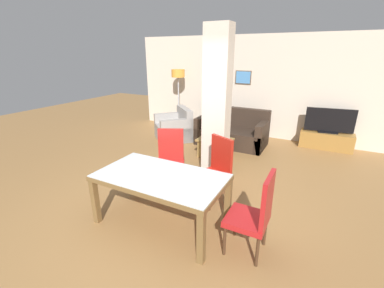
{
  "coord_description": "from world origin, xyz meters",
  "views": [
    {
      "loc": [
        1.78,
        -2.5,
        2.25
      ],
      "look_at": [
        0.0,
        0.9,
        0.87
      ],
      "focal_mm": 24.0,
      "sensor_mm": 36.0,
      "label": 1
    }
  ],
  "objects_px": {
    "tv_screen": "(330,121)",
    "dining_table": "(161,184)",
    "sofa": "(232,133)",
    "bottle": "(221,136)",
    "dining_chair_far_right": "(216,168)",
    "tv_stand": "(326,140)",
    "armchair": "(175,129)",
    "dining_chair_far_left": "(170,158)",
    "dining_chair_head_right": "(255,213)",
    "floor_lamp": "(178,79)",
    "coffee_table": "(215,147)"
  },
  "relations": [
    {
      "from": "coffee_table",
      "to": "tv_screen",
      "type": "relative_size",
      "value": 0.69
    },
    {
      "from": "dining_chair_head_right",
      "to": "dining_table",
      "type": "bearing_deg",
      "value": 90.0
    },
    {
      "from": "armchair",
      "to": "tv_screen",
      "type": "height_order",
      "value": "tv_screen"
    },
    {
      "from": "tv_screen",
      "to": "dining_table",
      "type": "bearing_deg",
      "value": 57.93
    },
    {
      "from": "dining_chair_far_left",
      "to": "sofa",
      "type": "bearing_deg",
      "value": -119.18
    },
    {
      "from": "dining_chair_far_right",
      "to": "tv_screen",
      "type": "bearing_deg",
      "value": -88.46
    },
    {
      "from": "dining_chair_head_right",
      "to": "dining_chair_far_left",
      "type": "bearing_deg",
      "value": 61.88
    },
    {
      "from": "sofa",
      "to": "floor_lamp",
      "type": "relative_size",
      "value": 0.96
    },
    {
      "from": "floor_lamp",
      "to": "armchair",
      "type": "bearing_deg",
      "value": -66.59
    },
    {
      "from": "dining_table",
      "to": "dining_chair_head_right",
      "type": "distance_m",
      "value": 1.27
    },
    {
      "from": "dining_chair_far_left",
      "to": "sofa",
      "type": "distance_m",
      "value": 2.68
    },
    {
      "from": "coffee_table",
      "to": "sofa",
      "type": "bearing_deg",
      "value": 86.49
    },
    {
      "from": "bottle",
      "to": "tv_stand",
      "type": "relative_size",
      "value": 0.23
    },
    {
      "from": "dining_chair_head_right",
      "to": "bottle",
      "type": "height_order",
      "value": "dining_chair_head_right"
    },
    {
      "from": "tv_stand",
      "to": "floor_lamp",
      "type": "xyz_separation_m",
      "value": [
        -4.08,
        -0.2,
        1.32
      ]
    },
    {
      "from": "armchair",
      "to": "floor_lamp",
      "type": "height_order",
      "value": "floor_lamp"
    },
    {
      "from": "sofa",
      "to": "bottle",
      "type": "relative_size",
      "value": 6.27
    },
    {
      "from": "dining_chair_far_right",
      "to": "armchair",
      "type": "height_order",
      "value": "dining_chair_far_right"
    },
    {
      "from": "dining_table",
      "to": "dining_chair_far_right",
      "type": "height_order",
      "value": "dining_chair_far_right"
    },
    {
      "from": "dining_chair_head_right",
      "to": "dining_chair_far_right",
      "type": "relative_size",
      "value": 1.0
    },
    {
      "from": "sofa",
      "to": "tv_stand",
      "type": "height_order",
      "value": "sofa"
    },
    {
      "from": "dining_chair_head_right",
      "to": "coffee_table",
      "type": "relative_size",
      "value": 1.38
    },
    {
      "from": "sofa",
      "to": "tv_stand",
      "type": "distance_m",
      "value": 2.3
    },
    {
      "from": "dining_chair_far_right",
      "to": "tv_stand",
      "type": "relative_size",
      "value": 0.87
    },
    {
      "from": "coffee_table",
      "to": "dining_chair_far_right",
      "type": "bearing_deg",
      "value": -67.11
    },
    {
      "from": "dining_chair_far_left",
      "to": "coffee_table",
      "type": "xyz_separation_m",
      "value": [
        0.13,
        1.66,
        -0.33
      ]
    },
    {
      "from": "sofa",
      "to": "dining_chair_head_right",
      "type": "bearing_deg",
      "value": 112.77
    },
    {
      "from": "armchair",
      "to": "coffee_table",
      "type": "relative_size",
      "value": 1.69
    },
    {
      "from": "armchair",
      "to": "sofa",
      "type": "bearing_deg",
      "value": -123.53
    },
    {
      "from": "dining_chair_far_left",
      "to": "tv_stand",
      "type": "relative_size",
      "value": 0.87
    },
    {
      "from": "dining_table",
      "to": "dining_chair_head_right",
      "type": "xyz_separation_m",
      "value": [
        1.27,
        0.0,
        -0.04
      ]
    },
    {
      "from": "dining_chair_far_left",
      "to": "armchair",
      "type": "relative_size",
      "value": 0.82
    },
    {
      "from": "armchair",
      "to": "tv_screen",
      "type": "bearing_deg",
      "value": -119.67
    },
    {
      "from": "armchair",
      "to": "tv_stand",
      "type": "relative_size",
      "value": 1.06
    },
    {
      "from": "tv_screen",
      "to": "floor_lamp",
      "type": "bearing_deg",
      "value": -5.12
    },
    {
      "from": "sofa",
      "to": "armchair",
      "type": "height_order",
      "value": "sofa"
    },
    {
      "from": "tv_screen",
      "to": "dining_chair_far_left",
      "type": "bearing_deg",
      "value": 47.45
    },
    {
      "from": "dining_chair_far_right",
      "to": "armchair",
      "type": "bearing_deg",
      "value": -21.64
    },
    {
      "from": "tv_stand",
      "to": "tv_screen",
      "type": "xyz_separation_m",
      "value": [
        0.0,
        0.0,
        0.49
      ]
    },
    {
      "from": "dining_chair_head_right",
      "to": "floor_lamp",
      "type": "height_order",
      "value": "floor_lamp"
    },
    {
      "from": "dining_chair_head_right",
      "to": "tv_stand",
      "type": "relative_size",
      "value": 0.87
    },
    {
      "from": "floor_lamp",
      "to": "bottle",
      "type": "bearing_deg",
      "value": -38.74
    },
    {
      "from": "dining_chair_head_right",
      "to": "tv_screen",
      "type": "bearing_deg",
      "value": -8.83
    },
    {
      "from": "bottle",
      "to": "tv_screen",
      "type": "distance_m",
      "value": 2.75
    },
    {
      "from": "dining_chair_far_right",
      "to": "bottle",
      "type": "relative_size",
      "value": 3.8
    },
    {
      "from": "armchair",
      "to": "coffee_table",
      "type": "distance_m",
      "value": 1.6
    },
    {
      "from": "tv_stand",
      "to": "floor_lamp",
      "type": "height_order",
      "value": "floor_lamp"
    },
    {
      "from": "coffee_table",
      "to": "bottle",
      "type": "xyz_separation_m",
      "value": [
        0.16,
        -0.06,
        0.31
      ]
    },
    {
      "from": "dining_chair_far_right",
      "to": "armchair",
      "type": "xyz_separation_m",
      "value": [
        -2.17,
        2.33,
        -0.26
      ]
    },
    {
      "from": "dining_table",
      "to": "tv_stand",
      "type": "distance_m",
      "value": 4.75
    }
  ]
}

